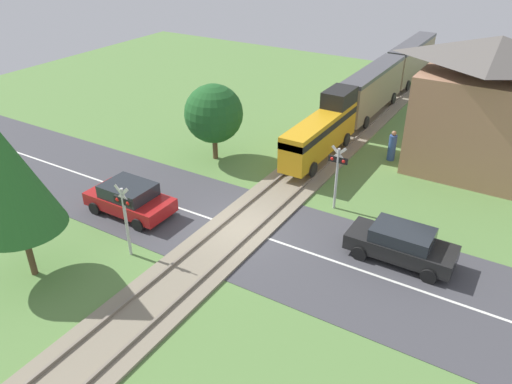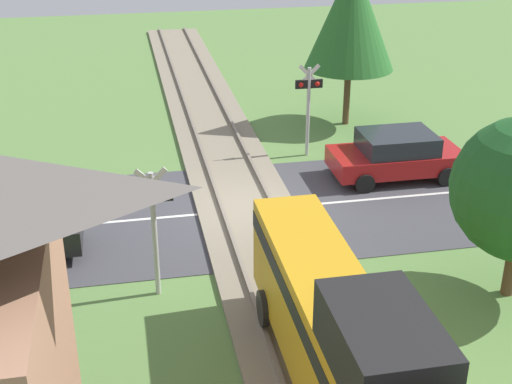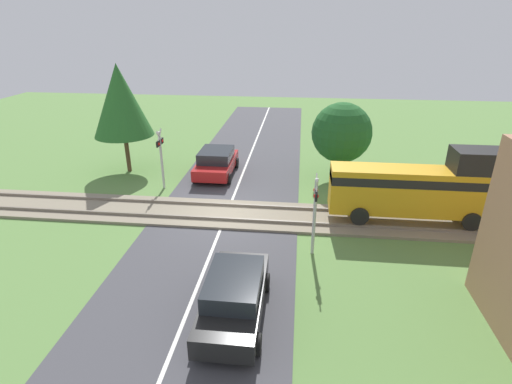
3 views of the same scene
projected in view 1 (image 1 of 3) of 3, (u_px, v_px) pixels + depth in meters
ground_plane at (240, 229)px, 21.56m from camera, size 60.00×60.00×0.00m
road_surface at (240, 229)px, 21.56m from camera, size 48.00×6.40×0.02m
track_bed at (240, 228)px, 21.53m from camera, size 2.80×48.00×0.24m
train at (377, 85)px, 33.25m from camera, size 1.58×24.53×3.18m
car_near_crossing at (129, 198)px, 22.36m from camera, size 4.02×2.05×1.47m
car_far_side at (401, 244)px, 19.30m from camera, size 4.14×1.83×1.44m
crossing_signal_west_approach at (125, 212)px, 19.02m from camera, size 0.90×0.18×3.11m
crossing_signal_east_approach at (337, 169)px, 22.15m from camera, size 0.90×0.18×3.11m
station_building at (485, 111)px, 24.53m from camera, size 7.11×4.37×7.06m
pedestrian_by_station at (392, 147)px, 27.25m from camera, size 0.42×0.42×1.71m
tree_roadside_hedge at (214, 114)px, 26.54m from camera, size 3.15×3.15×4.19m
tree_beyond_track at (9, 179)px, 16.94m from camera, size 3.23×3.23×6.00m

